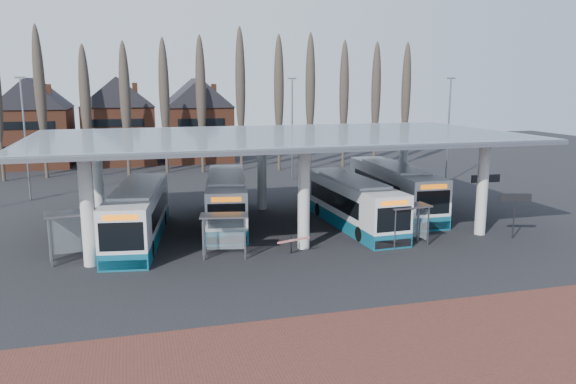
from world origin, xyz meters
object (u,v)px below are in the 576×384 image
object	(u,v)px
bus_1	(227,200)
bus_2	(352,203)
shelter_1	(224,226)
bus_3	(394,189)
shelter_0	(74,225)
bus_0	(138,215)
shelter_2	(406,216)

from	to	relation	value
bus_1	bus_2	distance (m)	8.79
bus_2	shelter_1	world-z (taller)	bus_2
bus_1	bus_3	world-z (taller)	bus_3
shelter_0	shelter_1	distance (m)	8.19
bus_1	bus_3	distance (m)	12.94
bus_0	shelter_1	world-z (taller)	bus_0
bus_2	shelter_1	distance (m)	10.66
bus_0	shelter_2	world-z (taller)	bus_0
shelter_0	shelter_2	distance (m)	19.12
bus_3	shelter_0	world-z (taller)	bus_3
bus_0	bus_3	size ratio (longest dim) A/B	0.97
bus_3	shelter_1	bearing A→B (deg)	-147.87
bus_1	bus_0	bearing A→B (deg)	-143.41
bus_0	bus_2	bearing A→B (deg)	7.61
bus_1	bus_2	world-z (taller)	bus_1
bus_2	shelter_2	size ratio (longest dim) A/B	4.31
bus_0	shelter_1	distance (m)	6.75
bus_0	shelter_0	world-z (taller)	bus_0
shelter_0	shelter_2	bearing A→B (deg)	-13.48
shelter_1	shelter_2	size ratio (longest dim) A/B	1.03
shelter_1	bus_1	bearing A→B (deg)	91.33
bus_0	shelter_0	xyz separation A→B (m)	(-3.43, -3.42, 0.41)
bus_3	bus_0	bearing A→B (deg)	-167.74
bus_3	shelter_1	distance (m)	16.55
bus_0	bus_1	size ratio (longest dim) A/B	1.01
bus_2	shelter_0	distance (m)	17.91
bus_1	bus_2	size ratio (longest dim) A/B	1.03
bus_1	shelter_2	xyz separation A→B (m)	(9.50, -8.62, 0.22)
bus_1	shelter_2	world-z (taller)	bus_1
bus_0	shelter_0	size ratio (longest dim) A/B	3.96
bus_3	shelter_0	bearing A→B (deg)	-160.87
bus_3	shelter_1	world-z (taller)	bus_3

